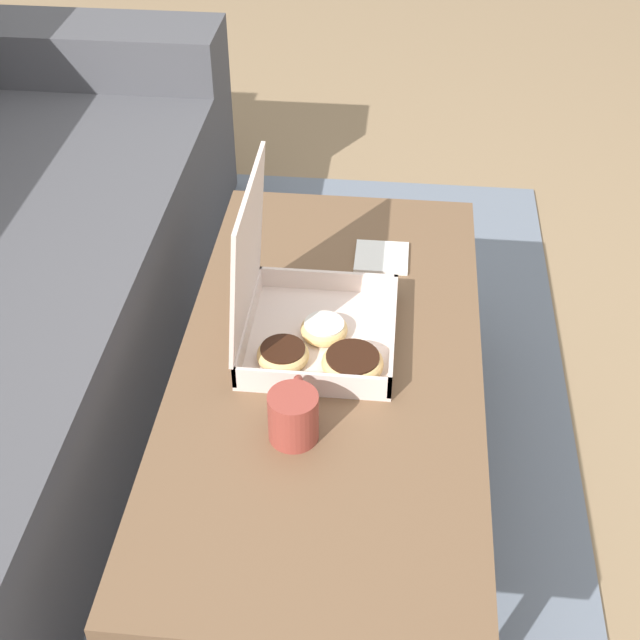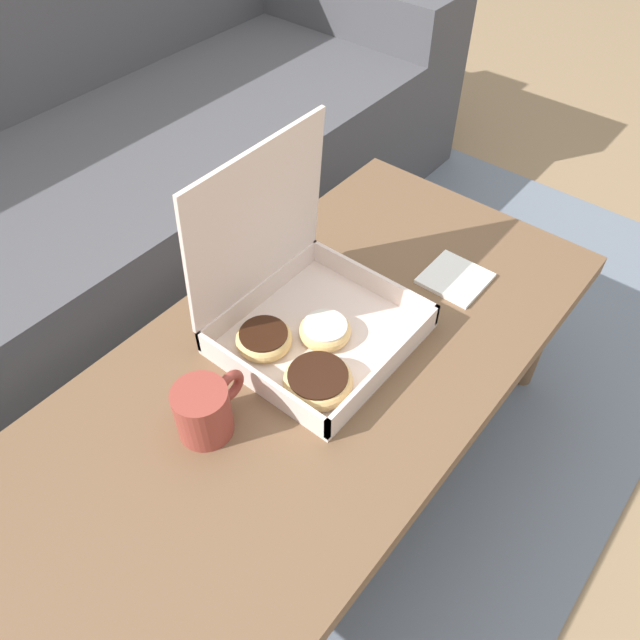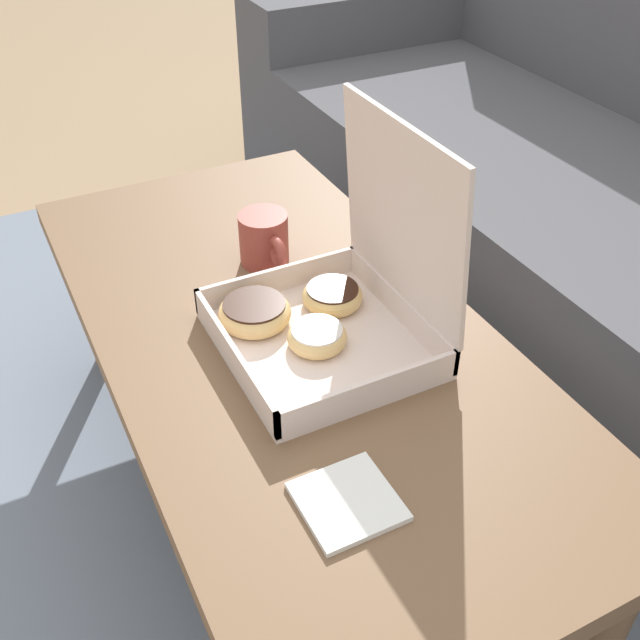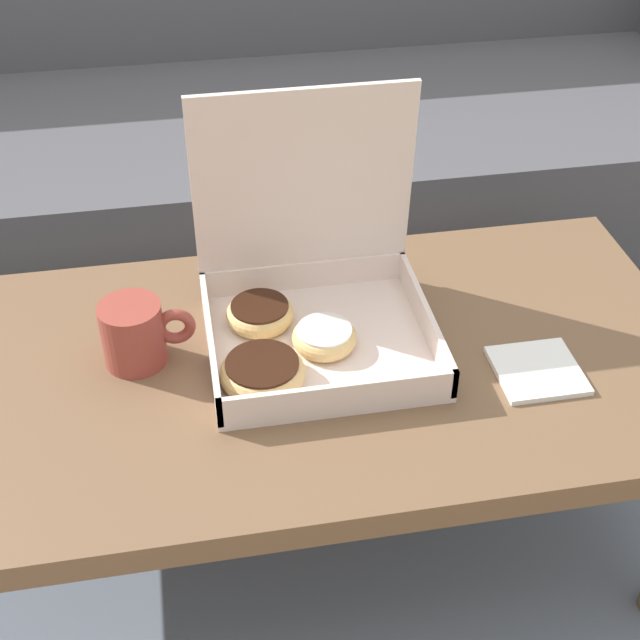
% 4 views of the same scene
% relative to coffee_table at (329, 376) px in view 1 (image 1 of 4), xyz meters
% --- Properties ---
extents(ground_plane, '(12.00, 12.00, 0.00)m').
position_rel_coffee_table_xyz_m(ground_plane, '(0.00, 0.07, -0.36)').
color(ground_plane, '#937756').
extents(area_rug, '(2.66, 1.84, 0.01)m').
position_rel_coffee_table_xyz_m(area_rug, '(0.00, 0.37, -0.35)').
color(area_rug, slate).
rests_on(area_rug, ground_plane).
extents(coffee_table, '(1.19, 0.58, 0.39)m').
position_rel_coffee_table_xyz_m(coffee_table, '(0.00, 0.00, 0.00)').
color(coffee_table, brown).
rests_on(coffee_table, ground_plane).
extents(pastry_box, '(0.31, 0.29, 0.34)m').
position_rel_coffee_table_xyz_m(pastry_box, '(0.03, 0.05, 0.10)').
color(pastry_box, silver).
rests_on(pastry_box, coffee_table).
extents(coffee_mug, '(0.13, 0.09, 0.09)m').
position_rel_coffee_table_xyz_m(coffee_mug, '(-0.19, 0.04, 0.08)').
color(coffee_mug, '#993D33').
rests_on(coffee_mug, coffee_table).
extents(napkin_stack, '(0.12, 0.12, 0.01)m').
position_rel_coffee_table_xyz_m(napkin_stack, '(0.34, -0.08, 0.04)').
color(napkin_stack, white).
rests_on(napkin_stack, coffee_table).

